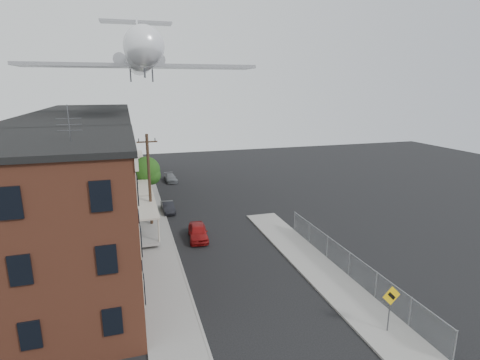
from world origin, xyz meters
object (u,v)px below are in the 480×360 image
object	(u,v)px
utility_pole	(149,182)
street_tree	(147,172)
car_near	(198,232)
airplane	(141,57)
car_mid	(168,207)
car_far	(170,178)
warning_sign	(391,302)

from	to	relation	value
utility_pole	street_tree	xyz separation A→B (m)	(0.33, 9.92, -1.22)
street_tree	car_near	xyz separation A→B (m)	(3.39, -13.22, -2.77)
utility_pole	street_tree	bearing A→B (deg)	88.11
street_tree	car_near	bearing A→B (deg)	-75.62
utility_pole	airplane	size ratio (longest dim) A/B	0.33
street_tree	car_mid	xyz separation A→B (m)	(1.67, -5.08, -2.90)
car_mid	car_far	xyz separation A→B (m)	(1.79, 13.33, -0.02)
street_tree	car_far	xyz separation A→B (m)	(3.47, 8.24, -2.92)
warning_sign	street_tree	xyz separation A→B (m)	(-10.87, 28.95, 1.57)
car_near	street_tree	bearing A→B (deg)	110.09
car_near	airplane	world-z (taller)	airplane
car_near	airplane	xyz separation A→B (m)	(-3.33, 14.10, 15.50)
warning_sign	airplane	distance (m)	34.80
warning_sign	car_mid	world-z (taller)	warning_sign
car_near	warning_sign	bearing A→B (deg)	-58.85
utility_pole	car_near	distance (m)	6.37
car_near	airplane	distance (m)	21.22
airplane	car_near	bearing A→B (deg)	-76.70
utility_pole	airplane	distance (m)	15.79
car_near	car_far	distance (m)	21.46
car_near	car_far	xyz separation A→B (m)	(0.08, 21.46, -0.14)
street_tree	car_far	bearing A→B (deg)	67.19
street_tree	airplane	xyz separation A→B (m)	(0.06, 0.88, 12.73)
street_tree	airplane	size ratio (longest dim) A/B	0.19
utility_pole	airplane	xyz separation A→B (m)	(0.38, 10.80, 11.51)
utility_pole	car_near	bearing A→B (deg)	-41.54
car_near	car_far	bearing A→B (deg)	95.50
utility_pole	car_far	world-z (taller)	utility_pole
warning_sign	street_tree	size ratio (longest dim) A/B	0.54
warning_sign	airplane	bearing A→B (deg)	109.93
car_mid	car_near	bearing A→B (deg)	-79.93
car_mid	car_far	size ratio (longest dim) A/B	0.91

